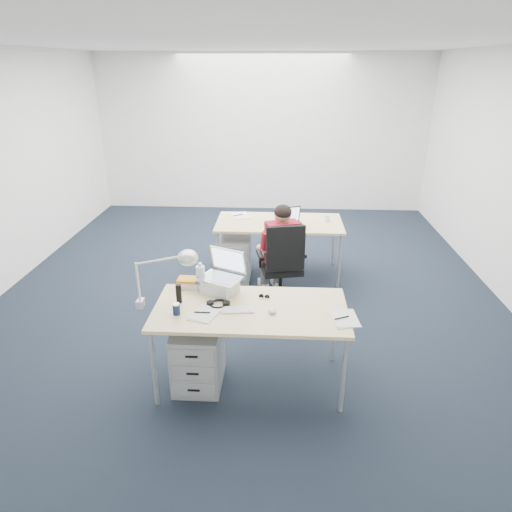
{
  "coord_description": "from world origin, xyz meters",
  "views": [
    {
      "loc": [
        0.36,
        -5.03,
        2.59
      ],
      "look_at": [
        0.14,
        -0.92,
        0.85
      ],
      "focal_mm": 32.0,
      "sensor_mm": 36.0,
      "label": 1
    }
  ],
  "objects_px": {
    "drawer_pedestal_far": "(235,258)",
    "silver_laptop": "(220,274)",
    "drawer_pedestal_near": "(198,356)",
    "book_stack": "(188,283)",
    "office_chair": "(281,282)",
    "computer_mouse": "(272,310)",
    "sunglasses": "(264,296)",
    "dark_laptop": "(291,217)",
    "far_cup": "(327,218)",
    "wireless_keyboard": "(238,310)",
    "water_bottle": "(201,276)",
    "headphones": "(218,303)",
    "can_koozie": "(176,309)",
    "desk_near": "(251,313)",
    "cordless_phone": "(179,294)",
    "desk_far": "(279,225)",
    "bear_figurine": "(227,289)",
    "seated_person": "(278,251)",
    "desk_lamp": "(157,278)"
  },
  "relations": [
    {
      "from": "office_chair",
      "to": "drawer_pedestal_near",
      "type": "bearing_deg",
      "value": -127.91
    },
    {
      "from": "water_bottle",
      "to": "office_chair",
      "type": "bearing_deg",
      "value": 56.8
    },
    {
      "from": "drawer_pedestal_far",
      "to": "headphones",
      "type": "distance_m",
      "value": 2.13
    },
    {
      "from": "bear_figurine",
      "to": "far_cup",
      "type": "height_order",
      "value": "bear_figurine"
    },
    {
      "from": "desk_near",
      "to": "far_cup",
      "type": "relative_size",
      "value": 18.35
    },
    {
      "from": "drawer_pedestal_near",
      "to": "far_cup",
      "type": "bearing_deg",
      "value": 61.26
    },
    {
      "from": "can_koozie",
      "to": "dark_laptop",
      "type": "xyz_separation_m",
      "value": [
        0.95,
        2.22,
        0.07
      ]
    },
    {
      "from": "drawer_pedestal_far",
      "to": "silver_laptop",
      "type": "height_order",
      "value": "silver_laptop"
    },
    {
      "from": "seated_person",
      "to": "desk_lamp",
      "type": "height_order",
      "value": "desk_lamp"
    },
    {
      "from": "drawer_pedestal_far",
      "to": "far_cup",
      "type": "relative_size",
      "value": 6.31
    },
    {
      "from": "drawer_pedestal_near",
      "to": "sunglasses",
      "type": "height_order",
      "value": "sunglasses"
    },
    {
      "from": "computer_mouse",
      "to": "book_stack",
      "type": "bearing_deg",
      "value": 148.38
    },
    {
      "from": "wireless_keyboard",
      "to": "drawer_pedestal_near",
      "type": "bearing_deg",
      "value": 173.63
    },
    {
      "from": "dark_laptop",
      "to": "far_cup",
      "type": "distance_m",
      "value": 0.52
    },
    {
      "from": "wireless_keyboard",
      "to": "headphones",
      "type": "relative_size",
      "value": 1.32
    },
    {
      "from": "sunglasses",
      "to": "desk_far",
      "type": "bearing_deg",
      "value": 95.41
    },
    {
      "from": "drawer_pedestal_near",
      "to": "seated_person",
      "type": "bearing_deg",
      "value": 67.75
    },
    {
      "from": "drawer_pedestal_far",
      "to": "book_stack",
      "type": "distance_m",
      "value": 1.85
    },
    {
      "from": "headphones",
      "to": "bear_figurine",
      "type": "bearing_deg",
      "value": 71.54
    },
    {
      "from": "desk_near",
      "to": "headphones",
      "type": "xyz_separation_m",
      "value": [
        -0.27,
        0.03,
        0.06
      ]
    },
    {
      "from": "headphones",
      "to": "book_stack",
      "type": "relative_size",
      "value": 1.06
    },
    {
      "from": "drawer_pedestal_near",
      "to": "cordless_phone",
      "type": "distance_m",
      "value": 0.57
    },
    {
      "from": "headphones",
      "to": "silver_laptop",
      "type": "bearing_deg",
      "value": 91.63
    },
    {
      "from": "bear_figurine",
      "to": "cordless_phone",
      "type": "xyz_separation_m",
      "value": [
        -0.39,
        -0.14,
        0.02
      ]
    },
    {
      "from": "desk_far",
      "to": "desk_lamp",
      "type": "relative_size",
      "value": 2.96
    },
    {
      "from": "wireless_keyboard",
      "to": "sunglasses",
      "type": "distance_m",
      "value": 0.31
    },
    {
      "from": "computer_mouse",
      "to": "book_stack",
      "type": "xyz_separation_m",
      "value": [
        -0.77,
        0.41,
        0.02
      ]
    },
    {
      "from": "drawer_pedestal_far",
      "to": "desk_lamp",
      "type": "distance_m",
      "value": 2.3
    },
    {
      "from": "office_chair",
      "to": "cordless_phone",
      "type": "height_order",
      "value": "office_chair"
    },
    {
      "from": "desk_far",
      "to": "book_stack",
      "type": "height_order",
      "value": "book_stack"
    },
    {
      "from": "computer_mouse",
      "to": "can_koozie",
      "type": "distance_m",
      "value": 0.77
    },
    {
      "from": "sunglasses",
      "to": "dark_laptop",
      "type": "distance_m",
      "value": 1.92
    },
    {
      "from": "seated_person",
      "to": "cordless_phone",
      "type": "bearing_deg",
      "value": -137.77
    },
    {
      "from": "desk_far",
      "to": "office_chair",
      "type": "bearing_deg",
      "value": -87.55
    },
    {
      "from": "drawer_pedestal_far",
      "to": "seated_person",
      "type": "bearing_deg",
      "value": -43.96
    },
    {
      "from": "desk_far",
      "to": "can_koozie",
      "type": "height_order",
      "value": "can_koozie"
    },
    {
      "from": "desk_far",
      "to": "headphones",
      "type": "relative_size",
      "value": 8.03
    },
    {
      "from": "office_chair",
      "to": "book_stack",
      "type": "bearing_deg",
      "value": -140.64
    },
    {
      "from": "cordless_phone",
      "to": "far_cup",
      "type": "height_order",
      "value": "cordless_phone"
    },
    {
      "from": "water_bottle",
      "to": "wireless_keyboard",
      "type": "bearing_deg",
      "value": -44.98
    },
    {
      "from": "can_koozie",
      "to": "dark_laptop",
      "type": "height_order",
      "value": "dark_laptop"
    },
    {
      "from": "can_koozie",
      "to": "seated_person",
      "type": "bearing_deg",
      "value": 64.84
    },
    {
      "from": "drawer_pedestal_far",
      "to": "sunglasses",
      "type": "relative_size",
      "value": 5.78
    },
    {
      "from": "wireless_keyboard",
      "to": "drawer_pedestal_far",
      "type": "bearing_deg",
      "value": 89.91
    },
    {
      "from": "computer_mouse",
      "to": "desk_lamp",
      "type": "xyz_separation_m",
      "value": [
        -0.93,
        0.03,
        0.25
      ]
    },
    {
      "from": "desk_near",
      "to": "desk_lamp",
      "type": "xyz_separation_m",
      "value": [
        -0.75,
        -0.03,
        0.32
      ]
    },
    {
      "from": "desk_near",
      "to": "sunglasses",
      "type": "bearing_deg",
      "value": 60.39
    },
    {
      "from": "office_chair",
      "to": "desk_lamp",
      "type": "bearing_deg",
      "value": -137.06
    },
    {
      "from": "wireless_keyboard",
      "to": "water_bottle",
      "type": "distance_m",
      "value": 0.52
    },
    {
      "from": "drawer_pedestal_near",
      "to": "silver_laptop",
      "type": "relative_size",
      "value": 1.49
    }
  ]
}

